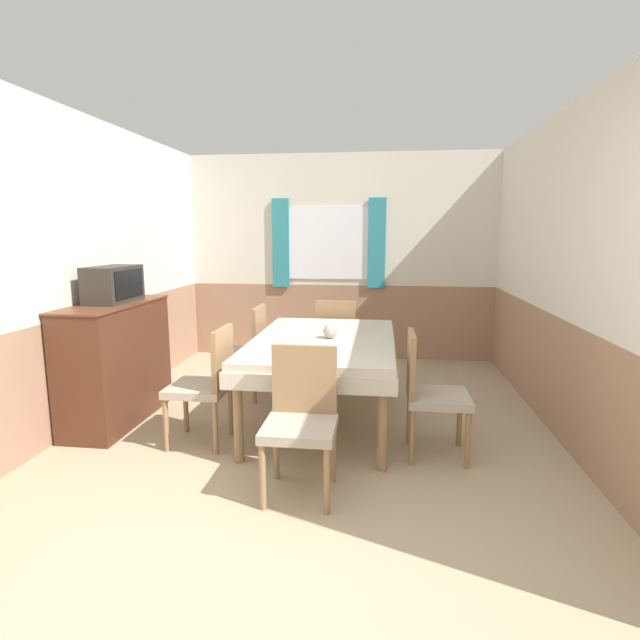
% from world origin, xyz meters
% --- Properties ---
extents(ground_plane, '(16.00, 16.00, 0.00)m').
position_xyz_m(ground_plane, '(0.00, 0.00, 0.00)').
color(ground_plane, tan).
extents(wall_back, '(4.30, 0.10, 2.60)m').
position_xyz_m(wall_back, '(-0.01, 4.39, 1.31)').
color(wall_back, silver).
rests_on(wall_back, ground_plane).
extents(wall_left, '(0.05, 4.77, 2.60)m').
position_xyz_m(wall_left, '(-1.98, 2.18, 1.30)').
color(wall_left, silver).
rests_on(wall_left, ground_plane).
extents(wall_right, '(0.05, 4.77, 2.60)m').
position_xyz_m(wall_right, '(1.98, 2.18, 1.30)').
color(wall_right, silver).
rests_on(wall_right, ground_plane).
extents(dining_table, '(1.20, 1.91, 0.74)m').
position_xyz_m(dining_table, '(0.06, 2.06, 0.64)').
color(dining_table, beige).
rests_on(dining_table, ground_plane).
extents(chair_head_window, '(0.44, 0.44, 0.91)m').
position_xyz_m(chair_head_window, '(0.06, 3.25, 0.50)').
color(chair_head_window, '#93704C').
rests_on(chair_head_window, ground_plane).
extents(chair_head_near, '(0.44, 0.44, 0.91)m').
position_xyz_m(chair_head_near, '(0.06, 0.88, 0.50)').
color(chair_head_near, '#93704C').
rests_on(chair_head_near, ground_plane).
extents(chair_left_far, '(0.44, 0.44, 0.91)m').
position_xyz_m(chair_left_far, '(-0.77, 2.63, 0.50)').
color(chair_left_far, '#93704C').
rests_on(chair_left_far, ground_plane).
extents(chair_right_near, '(0.44, 0.44, 0.91)m').
position_xyz_m(chair_right_near, '(0.90, 1.50, 0.50)').
color(chair_right_near, '#93704C').
rests_on(chair_right_near, ground_plane).
extents(chair_left_near, '(0.44, 0.44, 0.91)m').
position_xyz_m(chair_left_near, '(-0.77, 1.50, 0.50)').
color(chair_left_near, '#93704C').
rests_on(chair_left_near, ground_plane).
extents(sideboard, '(0.46, 1.20, 1.03)m').
position_xyz_m(sideboard, '(-1.71, 1.87, 0.52)').
color(sideboard, '#4C2819').
rests_on(sideboard, ground_plane).
extents(tv, '(0.29, 0.55, 0.31)m').
position_xyz_m(tv, '(-1.72, 1.93, 1.19)').
color(tv, '#2D2823').
rests_on(tv, sideboard).
extents(vase, '(0.12, 0.12, 0.12)m').
position_xyz_m(vase, '(0.12, 2.04, 0.80)').
color(vase, '#A39989').
rests_on(vase, dining_table).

